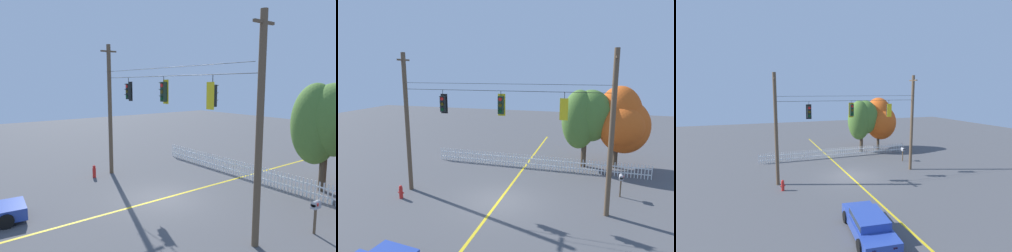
{
  "view_description": "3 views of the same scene",
  "coord_description": "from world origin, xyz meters",
  "views": [
    {
      "loc": [
        12.84,
        -9.24,
        6.12
      ],
      "look_at": [
        -0.7,
        0.9,
        3.8
      ],
      "focal_mm": 32.9,
      "sensor_mm": 36.0,
      "label": 1
    },
    {
      "loc": [
        5.13,
        -15.33,
        7.56
      ],
      "look_at": [
        0.02,
        1.34,
        4.28
      ],
      "focal_mm": 31.16,
      "sensor_mm": 36.0,
      "label": 2
    },
    {
      "loc": [
        -7.36,
        -19.79,
        7.32
      ],
      "look_at": [
        -0.09,
        1.3,
        4.22
      ],
      "focal_mm": 27.18,
      "sensor_mm": 36.0,
      "label": 3
    }
  ],
  "objects": [
    {
      "name": "parked_car",
      "position": [
        -2.2,
        -8.68,
        0.61
      ],
      "size": [
        2.26,
        4.65,
        1.15
      ],
      "color": "#28429E",
      "rests_on": "ground"
    },
    {
      "name": "lane_centerline_stripe",
      "position": [
        0.0,
        0.0,
        0.0
      ],
      "size": [
        0.16,
        36.0,
        0.01
      ],
      "primitive_type": "cube",
      "color": "gold",
      "rests_on": "ground"
    },
    {
      "name": "signal_support_span",
      "position": [
        0.0,
        -0.0,
        4.43
      ],
      "size": [
        12.32,
        1.1,
        8.69
      ],
      "color": "brown",
      "rests_on": "ground"
    },
    {
      "name": "fire_hydrant",
      "position": [
        -5.79,
        -1.37,
        0.4
      ],
      "size": [
        0.38,
        0.22,
        0.82
      ],
      "color": "red",
      "rests_on": "ground"
    },
    {
      "name": "autumn_maple_near_fence",
      "position": [
        4.5,
        7.94,
        4.01
      ],
      "size": [
        3.82,
        2.93,
        6.19
      ],
      "color": "#473828",
      "rests_on": "ground"
    },
    {
      "name": "roadside_mailbox",
      "position": [
        6.9,
        2.72,
        1.15
      ],
      "size": [
        0.25,
        0.44,
        1.42
      ],
      "color": "brown",
      "rests_on": "ground"
    },
    {
      "name": "autumn_maple_mid",
      "position": [
        7.19,
        8.55,
        3.69
      ],
      "size": [
        4.02,
        3.92,
        6.48
      ],
      "color": "#473828",
      "rests_on": "ground"
    },
    {
      "name": "ground",
      "position": [
        0.0,
        0.0,
        0.0
      ],
      "size": [
        80.0,
        80.0,
        0.0
      ],
      "primitive_type": "plane",
      "color": "#4C4C4F"
    },
    {
      "name": "traffic_signal_northbound_secondary",
      "position": [
        3.61,
        -0.01,
        5.63
      ],
      "size": [
        0.43,
        0.38,
        1.45
      ],
      "color": "black"
    },
    {
      "name": "traffic_signal_eastbound_side",
      "position": [
        -3.46,
        0.01,
        5.67
      ],
      "size": [
        0.43,
        0.38,
        1.42
      ],
      "color": "black"
    },
    {
      "name": "white_picket_fence",
      "position": [
        0.93,
        6.41,
        0.53
      ],
      "size": [
        16.68,
        0.06,
        1.05
      ],
      "color": "white",
      "rests_on": "ground"
    },
    {
      "name": "traffic_signal_northbound_primary",
      "position": [
        0.14,
        0.01,
        5.72
      ],
      "size": [
        0.43,
        0.38,
        1.4
      ],
      "color": "black"
    }
  ]
}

